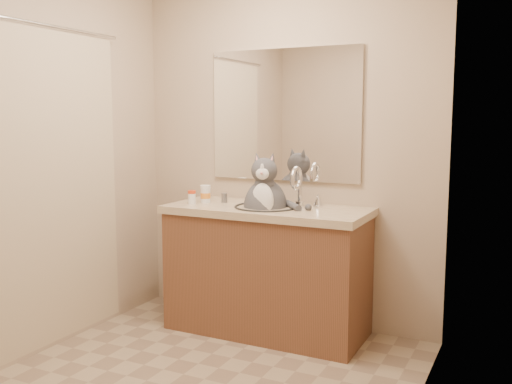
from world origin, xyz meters
TOP-DOWN VIEW (x-y plane):
  - room at (0.00, 0.00)m, footprint 2.22×2.52m
  - vanity at (0.00, 0.96)m, footprint 1.34×0.59m
  - mirror at (0.00, 1.24)m, footprint 1.10×0.02m
  - shower_curtain at (-1.05, 0.10)m, footprint 0.02×1.30m
  - cat at (-0.01, 0.96)m, footprint 0.47×0.38m
  - pill_bottle_redcap at (-0.52, 0.85)m, footprint 0.07×0.07m
  - pill_bottle_orange at (-0.47, 0.95)m, footprint 0.08×0.08m
  - grey_canister at (-0.35, 1.00)m, footprint 0.05×0.05m

SIDE VIEW (x-z plane):
  - vanity at x=0.00m, z-range -0.12..1.00m
  - cat at x=-0.01m, z-range 0.59..1.16m
  - grey_canister at x=-0.35m, z-range 0.85..0.92m
  - pill_bottle_redcap at x=-0.52m, z-range 0.85..0.94m
  - pill_bottle_orange at x=-0.47m, z-range 0.85..0.97m
  - shower_curtain at x=-1.05m, z-range 0.06..2.00m
  - room at x=0.00m, z-range -0.01..2.41m
  - mirror at x=0.00m, z-range 1.00..1.90m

